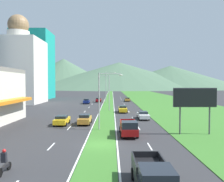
% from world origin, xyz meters
% --- Properties ---
extents(ground_plane, '(600.00, 600.00, 0.00)m').
position_xyz_m(ground_plane, '(0.00, 0.00, 0.00)').
color(ground_plane, '#2D2D30').
extents(grass_median, '(3.20, 240.00, 0.06)m').
position_xyz_m(grass_median, '(0.00, 60.00, 0.03)').
color(grass_median, '#387028').
rests_on(grass_median, ground_plane).
extents(grass_verge_right, '(24.00, 240.00, 0.06)m').
position_xyz_m(grass_verge_right, '(20.60, 60.00, 0.03)').
color(grass_verge_right, '#387028').
rests_on(grass_verge_right, ground_plane).
extents(lane_dash_left_2, '(0.16, 2.80, 0.01)m').
position_xyz_m(lane_dash_left_2, '(-5.10, -0.59, 0.01)').
color(lane_dash_left_2, silver).
rests_on(lane_dash_left_2, ground_plane).
extents(lane_dash_left_3, '(0.16, 2.80, 0.01)m').
position_xyz_m(lane_dash_left_3, '(-5.10, 9.12, 0.01)').
color(lane_dash_left_3, silver).
rests_on(lane_dash_left_3, ground_plane).
extents(lane_dash_left_4, '(0.16, 2.80, 0.01)m').
position_xyz_m(lane_dash_left_4, '(-5.10, 18.82, 0.01)').
color(lane_dash_left_4, silver).
rests_on(lane_dash_left_4, ground_plane).
extents(lane_dash_left_5, '(0.16, 2.80, 0.01)m').
position_xyz_m(lane_dash_left_5, '(-5.10, 28.53, 0.01)').
color(lane_dash_left_5, silver).
rests_on(lane_dash_left_5, ground_plane).
extents(lane_dash_left_6, '(0.16, 2.80, 0.01)m').
position_xyz_m(lane_dash_left_6, '(-5.10, 38.23, 0.01)').
color(lane_dash_left_6, silver).
rests_on(lane_dash_left_6, ground_plane).
extents(lane_dash_left_7, '(0.16, 2.80, 0.01)m').
position_xyz_m(lane_dash_left_7, '(-5.10, 47.94, 0.01)').
color(lane_dash_left_7, silver).
rests_on(lane_dash_left_7, ground_plane).
extents(lane_dash_left_8, '(0.16, 2.80, 0.01)m').
position_xyz_m(lane_dash_left_8, '(-5.10, 57.64, 0.01)').
color(lane_dash_left_8, silver).
rests_on(lane_dash_left_8, ground_plane).
extents(lane_dash_left_9, '(0.16, 2.80, 0.01)m').
position_xyz_m(lane_dash_left_9, '(-5.10, 67.35, 0.01)').
color(lane_dash_left_9, silver).
rests_on(lane_dash_left_9, ground_plane).
extents(lane_dash_left_10, '(0.16, 2.80, 0.01)m').
position_xyz_m(lane_dash_left_10, '(-5.10, 77.05, 0.01)').
color(lane_dash_left_10, silver).
rests_on(lane_dash_left_10, ground_plane).
extents(lane_dash_left_11, '(0.16, 2.80, 0.01)m').
position_xyz_m(lane_dash_left_11, '(-5.10, 86.76, 0.01)').
color(lane_dash_left_11, silver).
rests_on(lane_dash_left_11, ground_plane).
extents(lane_dash_right_2, '(0.16, 2.80, 0.01)m').
position_xyz_m(lane_dash_right_2, '(5.10, -0.59, 0.01)').
color(lane_dash_right_2, silver).
rests_on(lane_dash_right_2, ground_plane).
extents(lane_dash_right_3, '(0.16, 2.80, 0.01)m').
position_xyz_m(lane_dash_right_3, '(5.10, 9.12, 0.01)').
color(lane_dash_right_3, silver).
rests_on(lane_dash_right_3, ground_plane).
extents(lane_dash_right_4, '(0.16, 2.80, 0.01)m').
position_xyz_m(lane_dash_right_4, '(5.10, 18.82, 0.01)').
color(lane_dash_right_4, silver).
rests_on(lane_dash_right_4, ground_plane).
extents(lane_dash_right_5, '(0.16, 2.80, 0.01)m').
position_xyz_m(lane_dash_right_5, '(5.10, 28.53, 0.01)').
color(lane_dash_right_5, silver).
rests_on(lane_dash_right_5, ground_plane).
extents(lane_dash_right_6, '(0.16, 2.80, 0.01)m').
position_xyz_m(lane_dash_right_6, '(5.10, 38.23, 0.01)').
color(lane_dash_right_6, silver).
rests_on(lane_dash_right_6, ground_plane).
extents(lane_dash_right_7, '(0.16, 2.80, 0.01)m').
position_xyz_m(lane_dash_right_7, '(5.10, 47.94, 0.01)').
color(lane_dash_right_7, silver).
rests_on(lane_dash_right_7, ground_plane).
extents(lane_dash_right_8, '(0.16, 2.80, 0.01)m').
position_xyz_m(lane_dash_right_8, '(5.10, 57.64, 0.01)').
color(lane_dash_right_8, silver).
rests_on(lane_dash_right_8, ground_plane).
extents(lane_dash_right_9, '(0.16, 2.80, 0.01)m').
position_xyz_m(lane_dash_right_9, '(5.10, 67.35, 0.01)').
color(lane_dash_right_9, silver).
rests_on(lane_dash_right_9, ground_plane).
extents(lane_dash_right_10, '(0.16, 2.80, 0.01)m').
position_xyz_m(lane_dash_right_10, '(5.10, 77.05, 0.01)').
color(lane_dash_right_10, silver).
rests_on(lane_dash_right_10, ground_plane).
extents(lane_dash_right_11, '(0.16, 2.80, 0.01)m').
position_xyz_m(lane_dash_right_11, '(5.10, 86.76, 0.01)').
color(lane_dash_right_11, silver).
rests_on(lane_dash_right_11, ground_plane).
extents(edge_line_median_left, '(0.16, 240.00, 0.01)m').
position_xyz_m(edge_line_median_left, '(-1.75, 60.00, 0.01)').
color(edge_line_median_left, silver).
rests_on(edge_line_median_left, ground_plane).
extents(edge_line_median_right, '(0.16, 240.00, 0.01)m').
position_xyz_m(edge_line_median_right, '(1.75, 60.00, 0.01)').
color(edge_line_median_right, silver).
rests_on(edge_line_median_right, ground_plane).
extents(domed_building, '(14.92, 14.92, 29.19)m').
position_xyz_m(domed_building, '(-29.72, 51.87, 11.77)').
color(domed_building, silver).
rests_on(domed_building, ground_plane).
extents(midrise_colored, '(15.04, 15.04, 28.50)m').
position_xyz_m(midrise_colored, '(-32.56, 74.02, 14.25)').
color(midrise_colored, teal).
rests_on(midrise_colored, ground_plane).
extents(hill_far_left, '(151.37, 151.37, 41.61)m').
position_xyz_m(hill_far_left, '(-67.31, 299.00, 20.80)').
color(hill_far_left, '#47664C').
rests_on(hill_far_left, ground_plane).
extents(hill_far_center, '(233.54, 233.54, 35.07)m').
position_xyz_m(hill_far_center, '(10.68, 284.33, 17.54)').
color(hill_far_center, '#47664C').
rests_on(hill_far_center, ground_plane).
extents(hill_far_right, '(186.48, 186.48, 30.09)m').
position_xyz_m(hill_far_right, '(78.80, 278.82, 15.05)').
color(hill_far_right, '#47664C').
rests_on(hill_far_right, ground_plane).
extents(street_lamp_near, '(3.45, 0.54, 8.03)m').
position_xyz_m(street_lamp_near, '(-0.18, 8.00, 4.74)').
color(street_lamp_near, '#99999E').
rests_on(street_lamp_near, ground_plane).
extents(street_lamp_mid, '(2.85, 0.33, 8.51)m').
position_xyz_m(street_lamp_mid, '(0.19, 30.58, 4.93)').
color(street_lamp_mid, '#99999E').
rests_on(street_lamp_mid, ground_plane).
extents(street_lamp_far, '(3.49, 0.38, 10.52)m').
position_xyz_m(street_lamp_far, '(-0.49, 53.20, 6.04)').
color(street_lamp_far, '#99999E').
rests_on(street_lamp_far, ground_plane).
extents(billboard_roadside, '(5.56, 0.28, 5.98)m').
position_xyz_m(billboard_roadside, '(11.72, 4.82, 4.49)').
color(billboard_roadside, '#4C4C51').
rests_on(billboard_roadside, ground_plane).
extents(car_0, '(1.95, 4.73, 1.50)m').
position_xyz_m(car_0, '(3.62, 27.18, 0.78)').
color(car_0, yellow).
rests_on(car_0, ground_plane).
extents(car_1, '(1.92, 4.75, 1.51)m').
position_xyz_m(car_1, '(-3.56, 56.24, 0.78)').
color(car_1, maroon).
rests_on(car_1, ground_plane).
extents(car_2, '(1.97, 4.59, 1.59)m').
position_xyz_m(car_2, '(-3.17, 12.38, 0.81)').
color(car_2, '#C6842D').
rests_on(car_2, ground_plane).
extents(car_3, '(1.92, 4.02, 1.61)m').
position_xyz_m(car_3, '(-7.01, 49.04, 0.81)').
color(car_3, navy).
rests_on(car_3, ground_plane).
extents(car_4, '(2.01, 4.44, 1.48)m').
position_xyz_m(car_4, '(-6.71, 11.80, 0.77)').
color(car_4, yellow).
rests_on(car_4, ground_plane).
extents(car_5, '(1.97, 4.12, 1.42)m').
position_xyz_m(car_5, '(6.76, 58.81, 0.73)').
color(car_5, '#C6842D').
rests_on(car_5, ground_plane).
extents(car_6, '(1.94, 4.72, 1.40)m').
position_xyz_m(car_6, '(6.88, 17.57, 0.74)').
color(car_6, silver).
rests_on(car_6, ground_plane).
extents(pickup_truck_0, '(2.18, 5.40, 2.00)m').
position_xyz_m(pickup_truck_0, '(3.27, 4.23, 0.98)').
color(pickup_truck_0, maroon).
rests_on(pickup_truck_0, ground_plane).
extents(pickup_truck_1, '(2.18, 5.40, 2.00)m').
position_xyz_m(pickup_truck_1, '(3.59, -10.71, 0.98)').
color(pickup_truck_1, black).
rests_on(pickup_truck_1, ground_plane).
extents(motorcycle_rider, '(0.36, 2.00, 1.80)m').
position_xyz_m(motorcycle_rider, '(-6.58, -7.70, 0.75)').
color(motorcycle_rider, black).
rests_on(motorcycle_rider, ground_plane).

